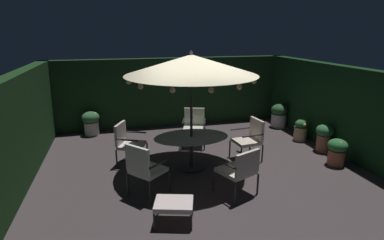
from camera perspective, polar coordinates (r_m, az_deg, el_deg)
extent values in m
cube|color=#453B3D|center=(6.81, 1.73, -9.03)|extent=(7.47, 7.13, 0.02)
cube|color=#19341A|center=(9.66, -3.87, 5.22)|extent=(7.47, 0.30, 2.10)
cube|color=#183617|center=(6.46, -30.41, -2.66)|extent=(0.30, 7.13, 2.10)
cube|color=#143518|center=(8.16, 26.77, 1.42)|extent=(0.30, 7.13, 2.10)
cylinder|color=#2F2A32|center=(6.82, -0.12, -8.73)|extent=(0.56, 0.56, 0.03)
cylinder|color=#2F2A32|center=(6.69, -0.12, -6.12)|extent=(0.09, 0.09, 0.70)
ellipsoid|color=#9BABA9|center=(6.56, -0.13, -3.17)|extent=(1.61, 1.10, 0.03)
cylinder|color=#2C292D|center=(6.44, -0.13, -0.02)|extent=(0.06, 0.06, 2.18)
cone|color=beige|center=(6.22, -0.13, 10.23)|extent=(2.70, 2.70, 0.41)
sphere|color=#2C292D|center=(6.20, -0.14, 12.46)|extent=(0.07, 0.07, 0.07)
sphere|color=#F9DB8C|center=(6.71, 10.29, 7.96)|extent=(0.10, 0.10, 0.10)
sphere|color=#F9DB8C|center=(7.17, 7.14, 8.62)|extent=(0.10, 0.10, 0.10)
sphere|color=#F9DB8C|center=(7.45, 2.67, 9.01)|extent=(0.10, 0.10, 0.10)
sphere|color=#F9DB8C|center=(7.45, -2.77, 9.01)|extent=(0.10, 0.10, 0.10)
sphere|color=#F9DB8C|center=(7.17, -7.46, 8.60)|extent=(0.10, 0.10, 0.10)
sphere|color=#F9DB8C|center=(6.72, -10.51, 7.96)|extent=(0.10, 0.10, 0.10)
sphere|color=#F9DB8C|center=(6.02, -11.70, 6.97)|extent=(0.10, 0.10, 0.10)
sphere|color=#F9DB8C|center=(5.46, -9.55, 6.14)|extent=(0.10, 0.10, 0.10)
sphere|color=#F9DB8C|center=(5.07, -3.62, 5.56)|extent=(0.10, 0.10, 0.10)
sphere|color=#F9DB8C|center=(5.07, 3.56, 5.57)|extent=(0.10, 0.10, 0.10)
sphere|color=#F9DB8C|center=(5.40, 8.80, 6.06)|extent=(0.10, 0.10, 0.10)
sphere|color=#F9DB8C|center=(6.06, 11.47, 7.04)|extent=(0.10, 0.10, 0.10)
cylinder|color=#2E2B30|center=(6.94, 9.09, -6.79)|extent=(0.04, 0.04, 0.41)
cylinder|color=#2E2B30|center=(7.38, 7.04, -5.27)|extent=(0.04, 0.04, 0.41)
cylinder|color=#2E2B30|center=(7.21, 12.94, -6.10)|extent=(0.04, 0.04, 0.41)
cylinder|color=#2E2B30|center=(7.64, 10.73, -4.69)|extent=(0.04, 0.04, 0.41)
cube|color=beige|center=(7.20, 10.05, -3.92)|extent=(0.59, 0.58, 0.07)
cube|color=beige|center=(7.25, 11.95, -1.63)|extent=(0.11, 0.52, 0.47)
cylinder|color=#2E2B30|center=(6.91, 11.26, -2.89)|extent=(0.53, 0.09, 0.04)
cylinder|color=#2E2B30|center=(7.35, 9.07, -1.60)|extent=(0.53, 0.09, 0.04)
cylinder|color=#2A2D2D|center=(7.72, 2.32, -4.13)|extent=(0.04, 0.04, 0.42)
cylinder|color=#2A2D2D|center=(7.74, -1.79, -4.06)|extent=(0.04, 0.04, 0.42)
cylinder|color=#2A2D2D|center=(8.27, 2.35, -2.71)|extent=(0.04, 0.04, 0.42)
cylinder|color=#2A2D2D|center=(8.29, -1.48, -2.66)|extent=(0.04, 0.04, 0.42)
cube|color=silver|center=(7.92, 0.35, -1.70)|extent=(0.69, 0.71, 0.07)
cube|color=silver|center=(8.11, 0.44, 0.68)|extent=(0.52, 0.21, 0.45)
cylinder|color=#2A2D2D|center=(7.85, 2.37, -0.26)|extent=(0.20, 0.55, 0.04)
cylinder|color=#2A2D2D|center=(7.87, -1.65, -0.20)|extent=(0.20, 0.55, 0.04)
cylinder|color=#322E33|center=(7.24, -8.31, -5.79)|extent=(0.04, 0.04, 0.40)
cylinder|color=#322E33|center=(6.77, -9.73, -7.46)|extent=(0.04, 0.04, 0.40)
cylinder|color=#322E33|center=(7.41, -12.19, -5.45)|extent=(0.04, 0.04, 0.40)
cylinder|color=#322E33|center=(6.96, -13.84, -7.04)|extent=(0.04, 0.04, 0.40)
cube|color=silver|center=(7.00, -11.12, -4.63)|extent=(0.69, 0.69, 0.07)
cube|color=silver|center=(7.01, -13.16, -2.42)|extent=(0.27, 0.50, 0.47)
cylinder|color=#322E33|center=(7.17, -10.46, -2.24)|extent=(0.47, 0.24, 0.04)
cylinder|color=#322E33|center=(6.69, -12.04, -3.67)|extent=(0.47, 0.24, 0.04)
cylinder|color=#2C312D|center=(6.14, -8.25, -9.82)|extent=(0.04, 0.04, 0.43)
cylinder|color=#2C312D|center=(5.81, -4.19, -11.29)|extent=(0.04, 0.04, 0.43)
cylinder|color=#2C312D|center=(5.81, -11.90, -11.60)|extent=(0.04, 0.04, 0.43)
cylinder|color=#2C312D|center=(5.46, -7.81, -13.32)|extent=(0.04, 0.04, 0.43)
cube|color=silver|center=(5.69, -8.14, -9.24)|extent=(0.75, 0.75, 0.07)
cube|color=silver|center=(5.41, -10.11, -7.39)|extent=(0.39, 0.44, 0.50)
cylinder|color=#2C312D|center=(5.78, -10.24, -6.67)|extent=(0.41, 0.36, 0.04)
cylinder|color=#2C312D|center=(5.43, -6.08, -8.06)|extent=(0.41, 0.36, 0.04)
cylinder|color=#292D2E|center=(5.83, 3.98, -11.28)|extent=(0.04, 0.04, 0.41)
cylinder|color=#292D2E|center=(6.19, 8.09, -9.70)|extent=(0.04, 0.04, 0.41)
cylinder|color=#292D2E|center=(5.47, 8.00, -13.41)|extent=(0.04, 0.04, 0.41)
cylinder|color=#292D2E|center=(5.85, 12.11, -11.55)|extent=(0.04, 0.04, 0.41)
cube|color=silver|center=(5.72, 8.14, -9.31)|extent=(0.74, 0.73, 0.07)
cube|color=silver|center=(5.44, 10.30, -7.92)|extent=(0.53, 0.27, 0.42)
cylinder|color=#292D2E|center=(5.44, 6.06, -8.05)|extent=(0.24, 0.52, 0.04)
cylinder|color=#292D2E|center=(5.82, 10.26, -6.55)|extent=(0.24, 0.52, 0.04)
cylinder|color=#2F2A2C|center=(5.22, -6.32, -15.69)|extent=(0.03, 0.03, 0.28)
cylinder|color=#2F2A2C|center=(5.18, 0.05, -15.90)|extent=(0.03, 0.03, 0.28)
cylinder|color=#2F2A2C|center=(4.88, -7.04, -18.24)|extent=(0.03, 0.03, 0.28)
cylinder|color=#2F2A2C|center=(4.83, -0.13, -18.50)|extent=(0.03, 0.03, 0.28)
cube|color=silver|center=(4.92, -3.40, -15.30)|extent=(0.69, 0.59, 0.08)
cylinder|color=beige|center=(9.31, -18.15, -1.49)|extent=(0.40, 0.40, 0.38)
ellipsoid|color=#33663E|center=(9.22, -18.33, 0.43)|extent=(0.49, 0.49, 0.34)
sphere|color=#F6CD4A|center=(9.15, -17.51, 1.10)|extent=(0.08, 0.08, 0.08)
sphere|color=#DBBE50|center=(9.32, -17.82, 1.16)|extent=(0.06, 0.06, 0.06)
sphere|color=yellow|center=(9.29, -18.77, 1.06)|extent=(0.08, 0.08, 0.08)
sphere|color=#EEC548|center=(9.19, -19.34, 0.37)|extent=(0.10, 0.10, 0.10)
sphere|color=#F7BF4C|center=(9.07, -18.89, 0.58)|extent=(0.07, 0.07, 0.07)
sphere|color=yellow|center=(9.10, -17.97, 0.79)|extent=(0.06, 0.06, 0.06)
cylinder|color=#AC5C40|center=(7.62, 25.19, -6.34)|extent=(0.36, 0.36, 0.34)
ellipsoid|color=#297337|center=(7.52, 25.45, -4.31)|extent=(0.42, 0.42, 0.30)
sphere|color=#ED5A79|center=(7.64, 26.28, -3.86)|extent=(0.07, 0.07, 0.07)
sphere|color=#ED586C|center=(7.52, 24.74, -3.90)|extent=(0.07, 0.07, 0.07)
sphere|color=#DE5968|center=(7.40, 25.84, -4.01)|extent=(0.10, 0.10, 0.10)
cylinder|color=tan|center=(8.90, 19.45, -2.42)|extent=(0.34, 0.34, 0.38)
ellipsoid|color=#2B6531|center=(8.82, 19.62, -0.71)|extent=(0.32, 0.32, 0.23)
sphere|color=#E1CF56|center=(8.86, 20.25, -0.33)|extent=(0.11, 0.11, 0.11)
sphere|color=#E0BD51|center=(8.85, 19.29, -0.14)|extent=(0.07, 0.07, 0.07)
sphere|color=#EDCA4D|center=(8.74, 19.14, -0.45)|extent=(0.06, 0.06, 0.06)
sphere|color=#F0C251|center=(8.71, 20.14, -0.86)|extent=(0.09, 0.09, 0.09)
cylinder|color=silver|center=(9.95, 15.80, -0.08)|extent=(0.46, 0.46, 0.41)
ellipsoid|color=#2D5732|center=(9.86, 15.95, 1.83)|extent=(0.50, 0.50, 0.35)
sphere|color=silver|center=(9.96, 16.71, 2.21)|extent=(0.07, 0.07, 0.07)
sphere|color=silver|center=(9.95, 15.35, 2.39)|extent=(0.07, 0.07, 0.07)
sphere|color=silver|center=(9.77, 15.44, 2.21)|extent=(0.11, 0.11, 0.11)
sphere|color=silver|center=(9.74, 16.28, 1.88)|extent=(0.10, 0.10, 0.10)
cylinder|color=#9F604D|center=(8.34, 23.26, -3.95)|extent=(0.35, 0.35, 0.41)
ellipsoid|color=#317540|center=(8.24, 23.51, -1.82)|extent=(0.43, 0.43, 0.30)
sphere|color=orange|center=(8.35, 24.22, -1.19)|extent=(0.11, 0.11, 0.11)
sphere|color=orange|center=(8.31, 22.52, -1.22)|extent=(0.08, 0.08, 0.08)
sphere|color=orange|center=(8.14, 23.75, -1.72)|extent=(0.07, 0.07, 0.07)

